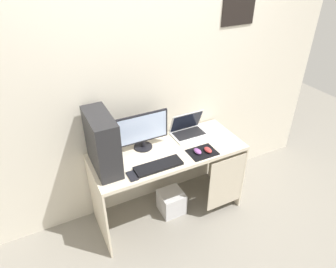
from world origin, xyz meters
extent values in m
plane|color=gray|center=(0.00, 0.00, 0.00)|extent=(8.00, 8.00, 0.00)
cube|color=beige|center=(0.00, 0.33, 1.30)|extent=(4.00, 0.04, 2.60)
cube|color=black|center=(0.88, 0.31, 1.87)|extent=(0.36, 0.01, 0.26)
cube|color=beige|center=(0.00, 0.00, 0.76)|extent=(1.43, 0.58, 0.03)
cube|color=beige|center=(-0.71, 0.00, 0.37)|extent=(0.02, 0.58, 0.74)
cube|color=beige|center=(0.71, 0.00, 0.37)|extent=(0.02, 0.58, 0.74)
cube|color=beige|center=(0.50, -0.29, 0.41)|extent=(0.40, 0.01, 0.59)
cube|color=#232326|center=(-0.59, 0.03, 1.02)|extent=(0.19, 0.46, 0.50)
cylinder|color=black|center=(-0.19, 0.15, 0.78)|extent=(0.17, 0.17, 0.01)
cylinder|color=black|center=(-0.19, 0.15, 0.82)|extent=(0.04, 0.04, 0.06)
cube|color=black|center=(-0.19, 0.14, 0.99)|extent=(0.49, 0.02, 0.29)
cube|color=#B2C6EA|center=(-0.19, 0.13, 0.99)|extent=(0.46, 0.00, 0.26)
cube|color=white|center=(0.31, 0.13, 0.78)|extent=(0.34, 0.25, 0.01)
cube|color=black|center=(0.31, 0.15, 0.79)|extent=(0.30, 0.17, 0.00)
cube|color=white|center=(0.31, 0.21, 0.89)|extent=(0.34, 0.09, 0.22)
cube|color=black|center=(0.31, 0.21, 0.89)|extent=(0.32, 0.08, 0.20)
cube|color=black|center=(-0.18, -0.18, 0.79)|extent=(0.42, 0.14, 0.02)
cube|color=black|center=(0.27, -0.17, 0.78)|extent=(0.26, 0.20, 0.00)
ellipsoid|color=#8C4C99|center=(0.22, -0.16, 0.80)|extent=(0.06, 0.10, 0.03)
ellipsoid|color=#B23333|center=(0.32, -0.19, 0.80)|extent=(0.06, 0.10, 0.03)
cube|color=black|center=(-0.43, -0.20, 0.78)|extent=(0.07, 0.13, 0.01)
cube|color=silver|center=(0.03, -0.02, 0.12)|extent=(0.24, 0.24, 0.24)
camera|label=1|loc=(-1.02, -2.02, 2.39)|focal=32.12mm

